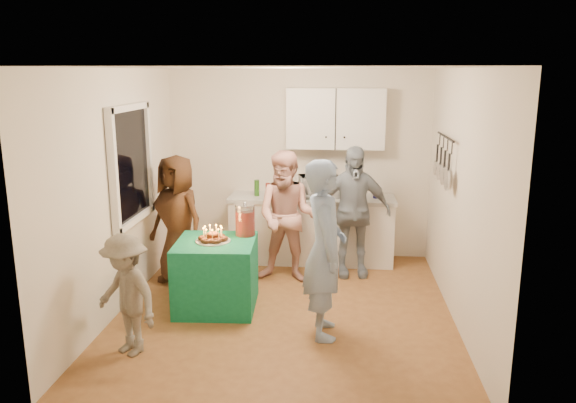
# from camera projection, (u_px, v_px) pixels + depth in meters

# --- Properties ---
(floor) EXTENTS (4.00, 4.00, 0.00)m
(floor) POSITION_uv_depth(u_px,v_px,m) (285.00, 310.00, 6.17)
(floor) COLOR brown
(floor) RESTS_ON ground
(ceiling) EXTENTS (4.00, 4.00, 0.00)m
(ceiling) POSITION_uv_depth(u_px,v_px,m) (285.00, 68.00, 5.58)
(ceiling) COLOR white
(ceiling) RESTS_ON floor
(back_wall) EXTENTS (3.60, 3.60, 0.00)m
(back_wall) POSITION_uv_depth(u_px,v_px,m) (299.00, 164.00, 7.81)
(back_wall) COLOR silver
(back_wall) RESTS_ON floor
(left_wall) EXTENTS (4.00, 4.00, 0.00)m
(left_wall) POSITION_uv_depth(u_px,v_px,m) (119.00, 192.00, 6.04)
(left_wall) COLOR silver
(left_wall) RESTS_ON floor
(right_wall) EXTENTS (4.00, 4.00, 0.00)m
(right_wall) POSITION_uv_depth(u_px,v_px,m) (461.00, 199.00, 5.71)
(right_wall) COLOR silver
(right_wall) RESTS_ON floor
(window_night) EXTENTS (0.04, 1.00, 1.20)m
(window_night) POSITION_uv_depth(u_px,v_px,m) (130.00, 164.00, 6.27)
(window_night) COLOR black
(window_night) RESTS_ON left_wall
(counter) EXTENTS (2.20, 0.58, 0.86)m
(counter) POSITION_uv_depth(u_px,v_px,m) (312.00, 231.00, 7.70)
(counter) COLOR white
(counter) RESTS_ON floor
(countertop) EXTENTS (2.24, 0.62, 0.05)m
(countertop) POSITION_uv_depth(u_px,v_px,m) (312.00, 198.00, 7.60)
(countertop) COLOR beige
(countertop) RESTS_ON counter
(upper_cabinet) EXTENTS (1.30, 0.30, 0.80)m
(upper_cabinet) POSITION_uv_depth(u_px,v_px,m) (336.00, 119.00, 7.48)
(upper_cabinet) COLOR white
(upper_cabinet) RESTS_ON back_wall
(pot_rack) EXTENTS (0.12, 1.00, 0.60)m
(pot_rack) POSITION_uv_depth(u_px,v_px,m) (442.00, 159.00, 6.33)
(pot_rack) COLOR black
(pot_rack) RESTS_ON right_wall
(microwave) EXTENTS (0.60, 0.48, 0.29)m
(microwave) POSITION_uv_depth(u_px,v_px,m) (319.00, 186.00, 7.55)
(microwave) COLOR white
(microwave) RESTS_ON countertop
(party_table) EXTENTS (0.90, 0.90, 0.76)m
(party_table) POSITION_uv_depth(u_px,v_px,m) (216.00, 274.00, 6.18)
(party_table) COLOR #117447
(party_table) RESTS_ON floor
(donut_cake) EXTENTS (0.38, 0.38, 0.18)m
(donut_cake) POSITION_uv_depth(u_px,v_px,m) (213.00, 234.00, 6.07)
(donut_cake) COLOR #381C0C
(donut_cake) RESTS_ON party_table
(punch_jar) EXTENTS (0.22, 0.22, 0.34)m
(punch_jar) POSITION_uv_depth(u_px,v_px,m) (245.00, 221.00, 6.29)
(punch_jar) COLOR red
(punch_jar) RESTS_ON party_table
(man_birthday) EXTENTS (0.50, 0.69, 1.76)m
(man_birthday) POSITION_uv_depth(u_px,v_px,m) (325.00, 249.00, 5.43)
(man_birthday) COLOR #829ABD
(man_birthday) RESTS_ON floor
(woman_back_left) EXTENTS (0.93, 0.82, 1.59)m
(woman_back_left) POSITION_uv_depth(u_px,v_px,m) (178.00, 219.00, 6.87)
(woman_back_left) COLOR brown
(woman_back_left) RESTS_ON floor
(woman_back_center) EXTENTS (0.87, 0.72, 1.64)m
(woman_back_center) POSITION_uv_depth(u_px,v_px,m) (288.00, 217.00, 6.88)
(woman_back_center) COLOR #D57A6F
(woman_back_center) RESTS_ON floor
(woman_back_right) EXTENTS (1.03, 0.54, 1.67)m
(woman_back_right) POSITION_uv_depth(u_px,v_px,m) (352.00, 212.00, 7.08)
(woman_back_right) COLOR #0F2033
(woman_back_right) RESTS_ON floor
(child_near_left) EXTENTS (0.86, 0.75, 1.15)m
(child_near_left) POSITION_uv_depth(u_px,v_px,m) (126.00, 295.00, 5.12)
(child_near_left) COLOR #5F584C
(child_near_left) RESTS_ON floor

